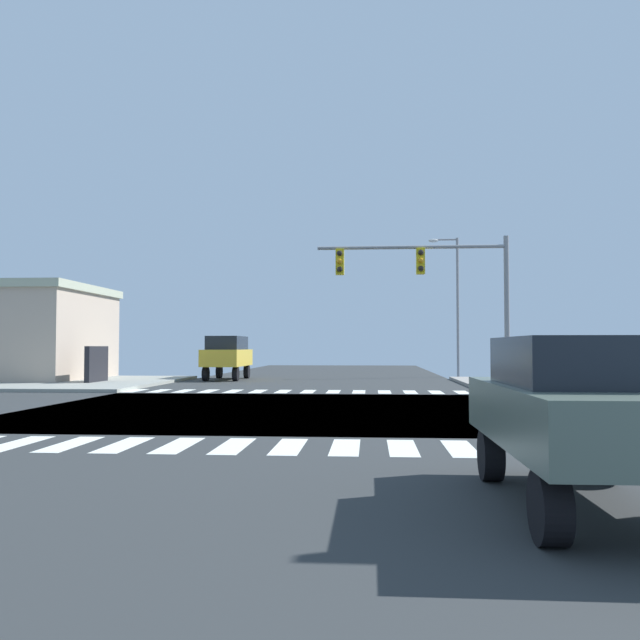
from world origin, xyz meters
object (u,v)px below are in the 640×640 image
object	(u,v)px
suv_leading_2	(227,354)
sedan_trailing_3	(580,406)
street_lamp	(454,294)
traffic_signal_mast	(429,276)

from	to	relation	value
suv_leading_2	sedan_trailing_3	bearing A→B (deg)	109.53
street_lamp	sedan_trailing_3	bearing A→B (deg)	-94.64
street_lamp	sedan_trailing_3	size ratio (longest dim) A/B	1.91
street_lamp	suv_leading_2	world-z (taller)	street_lamp
traffic_signal_mast	sedan_trailing_3	bearing A→B (deg)	-89.98
traffic_signal_mast	suv_leading_2	world-z (taller)	traffic_signal_mast
traffic_signal_mast	street_lamp	distance (m)	14.17
street_lamp	suv_leading_2	size ratio (longest dim) A/B	1.79
suv_leading_2	sedan_trailing_3	world-z (taller)	suv_leading_2
street_lamp	suv_leading_2	distance (m)	13.78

